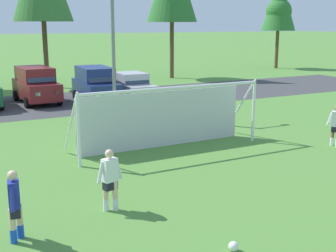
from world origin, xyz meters
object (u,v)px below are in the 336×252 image
Objects in this scene: player_striker_near at (15,206)px; player_defender_far at (336,126)px; soccer_ball at (233,246)px; player_midfield_center at (110,180)px; parked_car_slot_center at (132,86)px; soccer_goal at (165,115)px; street_lamp at (116,34)px; parked_car_slot_left at (36,85)px; parked_car_slot_center_left at (96,84)px.

player_defender_far is at bearing 11.08° from player_striker_near.
soccer_ball is at bearing -149.08° from player_defender_far.
parked_car_slot_center reaches higher than player_midfield_center.
parked_car_slot_center is at bearing 73.44° from soccer_ball.
street_lamp is (0.62, 6.67, 2.94)m from soccer_goal.
parked_car_slot_left is 3.61m from parked_car_slot_center_left.
player_striker_near is at bearing -166.14° from player_midfield_center.
street_lamp reaches higher than player_midfield_center.
player_striker_near and player_defender_far have the same top height.
parked_car_slot_left is at bearing 100.51° from soccer_goal.
player_midfield_center is 0.39× the size of parked_car_slot_center.
parked_car_slot_center_left is (3.32, 19.06, 1.00)m from soccer_ball.
soccer_goal is at bearing 73.08° from soccer_ball.
street_lamp is (2.97, -6.00, 3.12)m from parked_car_slot_left.
player_defender_far is 0.39× the size of parked_car_slot_center.
parked_car_slot_center is at bearing 65.32° from player_midfield_center.
player_defender_far is at bearing -69.85° from parked_car_slot_center_left.
parked_car_slot_center is at bearing 73.70° from soccer_goal.
parked_car_slot_center_left is 1.11× the size of parked_car_slot_center.
player_midfield_center is 17.21m from parked_car_slot_center.
player_striker_near is at bearing -120.39° from street_lamp.
parked_car_slot_center_left is at bearing 65.96° from player_striker_near.
soccer_ball is at bearing -90.22° from parked_car_slot_left.
street_lamp reaches higher than player_defender_far.
parked_car_slot_center is 5.97m from street_lamp.
soccer_ball is 19.37m from parked_car_slot_center_left.
player_defender_far is 0.35× the size of parked_car_slot_center_left.
parked_car_slot_left is at bearing 118.28° from player_defender_far.
parked_car_slot_left is at bearing 89.78° from soccer_ball.
soccer_ball is 0.05× the size of parked_car_slot_center.
parked_car_slot_left is at bearing 84.58° from player_midfield_center.
parked_car_slot_center is (5.61, 18.87, 0.77)m from soccer_ball.
player_striker_near is at bearing -120.64° from parked_car_slot_center.
soccer_goal is at bearing -94.63° from parked_car_slot_center_left.
street_lamp is at bearing 67.99° from player_midfield_center.
street_lamp reaches higher than parked_car_slot_center.
parked_car_slot_left is 5.82m from parked_car_slot_center.
parked_car_slot_center_left is at bearing 80.11° from soccer_ball.
street_lamp is (4.62, 11.43, 3.41)m from player_midfield_center.
parked_car_slot_left reaches higher than player_midfield_center.
parked_car_slot_center_left is (0.90, 11.08, -0.18)m from soccer_goal.
player_defender_far is at bearing -61.72° from parked_car_slot_left.
parked_car_slot_center is at bearing -4.84° from parked_car_slot_center_left.
player_striker_near is at bearing -168.92° from player_defender_far.
parked_car_slot_center_left is 0.57× the size of street_lamp.
street_lamp reaches higher than soccer_ball.
player_striker_near is 0.20× the size of street_lamp.
player_striker_near is (-6.44, -5.36, -0.47)m from soccer_goal.
player_midfield_center is at bearing -107.19° from parked_car_slot_center_left.
parked_car_slot_center is at bearing 101.66° from player_defender_far.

